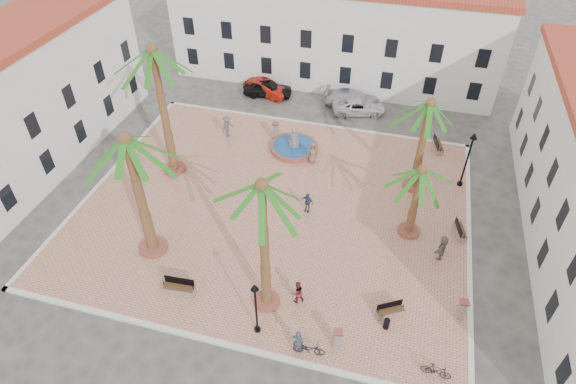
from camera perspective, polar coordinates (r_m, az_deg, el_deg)
name	(u,v)px	position (r m, az deg, el deg)	size (l,w,h in m)	color
ground	(274,207)	(33.42, -1.65, -1.79)	(120.00, 120.00, 0.00)	#56544F
plaza	(274,206)	(33.37, -1.66, -1.70)	(26.00, 22.00, 0.15)	tan
kerb_n	(311,124)	(41.88, 2.69, 8.09)	(26.30, 0.30, 0.16)	silver
kerb_s	(214,341)	(26.74, -8.72, -17.10)	(26.30, 0.30, 0.16)	silver
kerb_e	(469,242)	(32.98, 20.64, -5.60)	(0.30, 22.30, 0.16)	silver
kerb_w	(108,175)	(38.43, -20.58, 1.86)	(0.30, 22.30, 0.16)	silver
building_north	(334,31)	(47.64, 5.49, 18.46)	(30.40, 7.40, 9.50)	white
building_west	(15,107)	(39.52, -29.59, 8.78)	(6.40, 24.40, 10.00)	white
fountain	(294,147)	(38.39, 0.73, 5.40)	(3.80, 3.80, 1.96)	#A6513F
palm_nw	(154,63)	(32.97, -15.55, 14.48)	(5.46, 5.46, 9.99)	#A6513F
palm_sw	(129,154)	(26.87, -18.36, 4.35)	(5.71, 5.71, 8.70)	#A6513F
palm_s	(262,199)	(22.12, -3.07, -0.88)	(4.79, 4.79, 8.91)	#A6513F
palm_e	(420,179)	(29.55, 15.40, 1.45)	(4.62, 4.62, 5.42)	#A6513F
palm_ne	(428,114)	(32.61, 16.31, 8.85)	(4.98, 4.98, 7.22)	#A6513F
bench_s	(179,289)	(28.70, -12.77, -11.11)	(1.91, 0.70, 0.99)	gray
bench_se	(390,312)	(27.70, 12.01, -13.69)	(1.61, 1.22, 0.84)	gray
bench_e	(460,231)	(33.08, 19.71, -4.39)	(0.86, 1.66, 0.84)	gray
bench_ne	(438,146)	(40.22, 17.31, 5.19)	(0.95, 1.89, 0.96)	gray
lamppost_s	(255,300)	(24.68, -3.88, -12.67)	(0.42, 0.42, 3.84)	black
lamppost_e	(470,151)	(35.46, 20.74, 4.61)	(0.49, 0.49, 4.48)	black
bollard_se	(337,338)	(25.82, 5.89, -16.86)	(0.54, 0.54, 1.26)	gray
bollard_n	(276,130)	(39.43, -1.48, 7.30)	(0.57, 0.57, 1.47)	gray
bollard_e	(462,309)	(28.29, 19.93, -12.88)	(0.53, 0.53, 1.33)	gray
litter_bin	(386,324)	(27.08, 11.59, -15.05)	(0.34, 0.34, 0.66)	black
cyclist_a	(298,342)	(25.39, 1.19, -17.30)	(0.61, 0.40, 1.66)	#323B4C
bicycle_a	(309,349)	(25.66, 2.49, -18.06)	(0.57, 1.65, 0.87)	black
cyclist_b	(297,292)	(27.24, 1.11, -11.78)	(0.75, 0.59, 1.55)	maroon
bicycle_b	(436,371)	(26.03, 17.17, -19.58)	(0.43, 1.52, 0.91)	black
pedestrian_fountain_a	(313,153)	(36.73, 2.93, 4.67)	(0.85, 0.55, 1.74)	brown
pedestrian_fountain_b	(307,202)	(32.41, 2.30, -1.21)	(0.92, 0.38, 1.57)	#343D58
pedestrian_north	(227,126)	(39.84, -7.19, 7.71)	(1.26, 0.72, 1.94)	#53545A
pedestrian_east	(442,247)	(30.78, 17.81, -6.23)	(1.60, 0.51, 1.73)	slate
car_black	(268,88)	(45.90, -2.42, 12.20)	(1.81, 4.49, 1.53)	black
car_red	(266,88)	(46.05, -2.67, 12.20)	(1.49, 4.27, 1.41)	#991409
car_silver	(353,99)	(44.51, 7.72, 10.86)	(2.09, 5.14, 1.49)	#B2B0BA
car_white	(359,106)	(43.65, 8.39, 10.00)	(2.14, 4.63, 1.29)	silver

